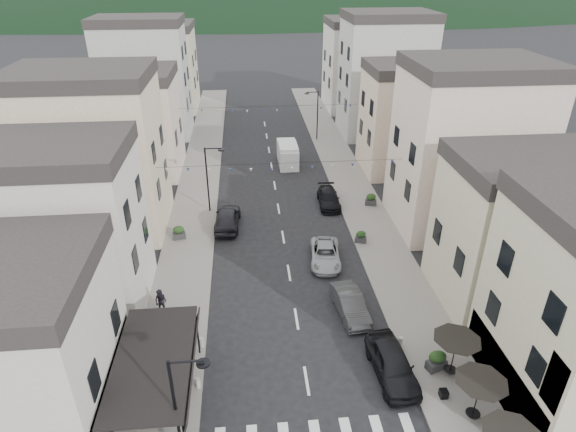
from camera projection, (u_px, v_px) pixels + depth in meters
name	position (u px, v px, depth m)	size (l,w,h in m)	color
sidewalk_left	(199.00, 184.00, 47.80)	(4.00, 76.00, 0.12)	slate
sidewalk_right	(347.00, 178.00, 49.01)	(4.00, 76.00, 0.12)	slate
boutique_awning	(158.00, 361.00, 22.71)	(3.77, 7.50, 3.28)	black
buildings_row_left	(129.00, 109.00, 49.39)	(10.20, 54.16, 14.00)	beige
buildings_row_right	(407.00, 103.00, 50.64)	(10.20, 54.16, 14.50)	#B7B191
cafe_terrace	(480.00, 386.00, 22.35)	(2.50, 8.10, 2.53)	black
streetlamp_left_near	(181.00, 401.00, 19.92)	(1.70, 0.56, 6.00)	black
streetlamp_left_far	(210.00, 173.00, 40.95)	(1.70, 0.56, 6.00)	black
streetlamp_right_far	(315.00, 110.00, 57.66)	(1.70, 0.56, 6.00)	black
bollards	(308.00, 382.00, 25.01)	(11.66, 10.26, 0.60)	gray
bunting_near	(282.00, 167.00, 36.99)	(19.00, 0.28, 0.62)	black
bunting_far	(270.00, 110.00, 51.01)	(19.00, 0.28, 0.62)	black
parked_car_a	(392.00, 363.00, 25.64)	(1.93, 4.80, 1.64)	black
parked_car_b	(350.00, 304.00, 30.16)	(1.51, 4.34, 1.43)	#353537
parked_car_c	(325.00, 254.00, 35.36)	(2.14, 4.64, 1.29)	#999DA2
parked_car_d	(329.00, 198.00, 43.54)	(1.83, 4.50, 1.31)	black
parked_car_e	(227.00, 218.00, 39.89)	(1.98, 4.92, 1.68)	black
delivery_van	(288.00, 153.00, 52.01)	(2.01, 5.03, 2.41)	silver
pedestrian_a	(158.00, 331.00, 27.72)	(0.58, 0.38, 1.59)	black
pedestrian_b	(161.00, 301.00, 30.03)	(0.82, 0.64, 1.69)	black
planter_la	(164.00, 324.00, 28.50)	(1.27, 0.98, 1.26)	#28282B
planter_lb	(179.00, 232.00, 38.14)	(1.08, 0.72, 1.12)	#2C2D2F
planter_ra	(437.00, 360.00, 25.99)	(1.21, 0.91, 1.20)	#2D2C2F
planter_rb	(361.00, 237.00, 37.69)	(0.99, 0.75, 0.99)	#313033
planter_rc	(371.00, 199.00, 43.34)	(1.09, 0.75, 1.11)	#2E2D30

